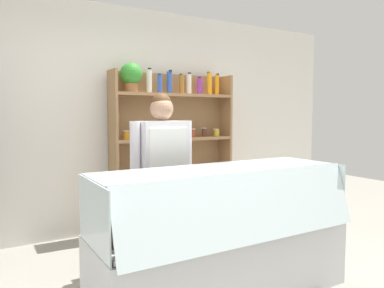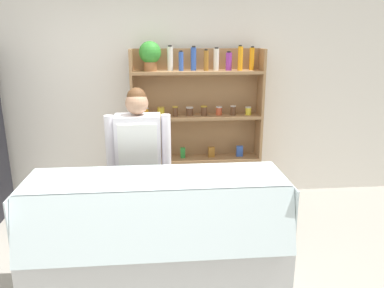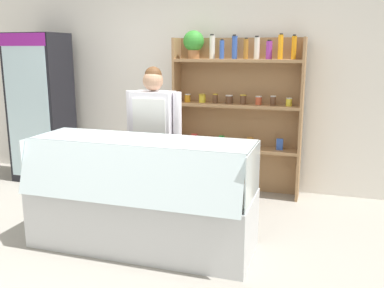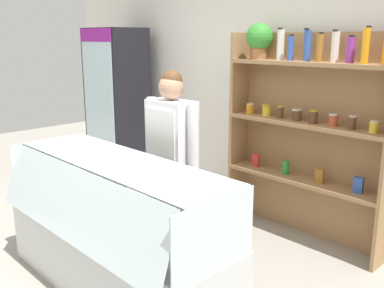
{
  "view_description": "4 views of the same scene",
  "coord_description": "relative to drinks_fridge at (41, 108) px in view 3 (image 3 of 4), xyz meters",
  "views": [
    {
      "loc": [
        -1.47,
        -2.3,
        1.43
      ],
      "look_at": [
        0.35,
        0.78,
        1.14
      ],
      "focal_mm": 35.0,
      "sensor_mm": 36.0,
      "label": 1
    },
    {
      "loc": [
        0.21,
        -2.67,
        2.06
      ],
      "look_at": [
        0.49,
        0.45,
        1.15
      ],
      "focal_mm": 35.0,
      "sensor_mm": 36.0,
      "label": 2
    },
    {
      "loc": [
        1.73,
        -3.34,
        1.79
      ],
      "look_at": [
        0.48,
        0.59,
        0.87
      ],
      "focal_mm": 40.0,
      "sensor_mm": 36.0,
      "label": 3
    },
    {
      "loc": [
        2.68,
        -1.61,
        1.87
      ],
      "look_at": [
        0.34,
        0.67,
        1.06
      ],
      "focal_mm": 40.0,
      "sensor_mm": 36.0,
      "label": 4
    }
  ],
  "objects": [
    {
      "name": "shop_clerk",
      "position": [
        2.0,
        -0.82,
        -0.05
      ],
      "size": [
        0.61,
        0.25,
        1.61
      ],
      "color": "#4C4233",
      "rests_on": "ground"
    },
    {
      "name": "ground_plane",
      "position": [
        1.99,
        -1.57,
        -1.0
      ],
      "size": [
        12.0,
        12.0,
        0.0
      ],
      "primitive_type": "plane",
      "color": "gray"
    },
    {
      "name": "deli_display_case",
      "position": [
        2.16,
        -1.54,
        -0.68
      ],
      "size": [
        2.03,
        0.77,
        1.01
      ],
      "color": "silver",
      "rests_on": "ground"
    },
    {
      "name": "drinks_fridge",
      "position": [
        0.0,
        0.0,
        0.0
      ],
      "size": [
        0.73,
        0.57,
        1.99
      ],
      "color": "black",
      "rests_on": "ground"
    },
    {
      "name": "back_wall",
      "position": [
        1.99,
        0.51,
        0.35
      ],
      "size": [
        6.8,
        0.1,
        2.7
      ],
      "primitive_type": "cube",
      "color": "white",
      "rests_on": "ground"
    },
    {
      "name": "shelving_unit",
      "position": [
        2.61,
        0.26,
        0.15
      ],
      "size": [
        1.58,
        0.29,
        2.01
      ],
      "color": "#9E754C",
      "rests_on": "ground"
    }
  ]
}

